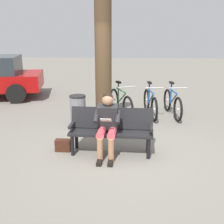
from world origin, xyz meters
name	(u,v)px	position (x,y,z in m)	size (l,w,h in m)	color
ground_plane	(122,153)	(0.00, 0.00, 0.00)	(40.00, 40.00, 0.00)	slate
bench	(111,127)	(0.22, -0.06, 0.51)	(1.61, 0.53, 0.87)	black
person_reading	(107,122)	(0.28, 0.11, 0.66)	(0.50, 0.77, 1.20)	#262628
handbag	(63,145)	(1.18, -0.01, 0.12)	(0.30, 0.14, 0.24)	#3F1E14
tree_trunk	(103,59)	(0.51, -1.52, 1.67)	(0.39, 0.39, 3.35)	#4C3823
litter_bin	(78,112)	(1.12, -1.35, 0.41)	(0.39, 0.39, 0.83)	slate
bicycle_red	(172,103)	(-1.31, -2.55, 0.36)	(0.48, 1.67, 0.94)	black
bicycle_blue	(150,103)	(-0.69, -2.52, 0.36)	(0.48, 1.67, 0.94)	black
bicycle_purple	(121,102)	(0.13, -2.55, 0.36)	(0.77, 1.55, 0.94)	black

